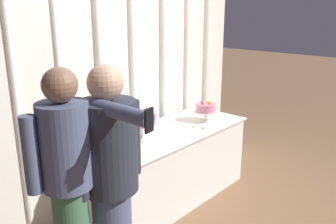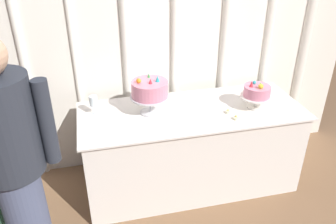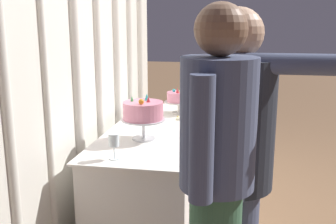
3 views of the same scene
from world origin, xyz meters
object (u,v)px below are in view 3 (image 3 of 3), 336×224
Objects in this scene: cake_table at (159,172)px; guest_man_pink_jacket at (233,174)px; cake_display_nearleft at (143,112)px; cake_display_nearright at (179,98)px; tealight_near_left at (191,119)px; tealight_far_left at (178,119)px; guest_girl_blue_dress at (218,190)px; wine_glass at (114,141)px.

cake_table is 1.12× the size of guest_man_pink_jacket.
cake_display_nearleft reaches higher than cake_table.
cake_display_nearleft is 1.22× the size of cake_display_nearright.
tealight_near_left is (0.28, -0.22, 0.38)m from cake_table.
guest_man_pink_jacket is at bearing -165.82° from tealight_near_left.
cake_display_nearleft is at bearing 35.42° from guest_man_pink_jacket.
guest_girl_blue_dress reaches higher than tealight_far_left.
cake_display_nearleft is at bearing 26.95° from guest_girl_blue_dress.
tealight_far_left is 1.02× the size of tealight_near_left.
cake_display_nearright reaches higher than tealight_near_left.
wine_glass is at bearing 171.60° from cake_table.
cake_display_nearleft is at bearing -9.95° from wine_glass.
cake_display_nearright is 0.29m from tealight_near_left.
cake_display_nearleft is 0.20× the size of guest_girl_blue_dress.
cake_table is at bearing -8.40° from wine_glass.
wine_glass is 0.10× the size of guest_man_pink_jacket.
wine_glass is (-0.42, 0.07, -0.08)m from cake_display_nearleft.
cake_display_nearright is at bearing -7.96° from cake_display_nearleft.
cake_display_nearright is (0.50, -0.08, 0.50)m from cake_table.
tealight_near_left is at bearing 14.18° from guest_man_pink_jacket.
cake_table is at bearing 141.77° from tealight_near_left.
guest_girl_blue_dress is (-1.75, -0.33, 0.16)m from tealight_near_left.
wine_glass is at bearing 42.29° from guest_girl_blue_dress.
tealight_near_left is at bearing -17.70° from wine_glass.
cake_table is 0.65m from cake_display_nearleft.
guest_man_pink_jacket reaches higher than tealight_far_left.
wine_glass reaches higher than cake_table.
tealight_far_left is (1.01, -0.22, -0.10)m from wine_glass.
cake_display_nearright is at bearing 16.71° from guest_man_pink_jacket.
cake_display_nearleft is at bearing 173.61° from cake_table.
cake_display_nearleft is 0.20× the size of guest_man_pink_jacket.
cake_display_nearright is 0.28m from tealight_far_left.
cake_display_nearleft is 1.09m from guest_man_pink_jacket.
guest_man_pink_jacket reaches higher than cake_display_nearright.
tealight_near_left is at bearing 10.59° from guest_girl_blue_dress.
cake_display_nearleft is 0.68m from tealight_near_left.
cake_table is 45.13× the size of tealight_near_left.
guest_girl_blue_dress reaches higher than wine_glass.
tealight_far_left is at bearing -172.66° from cake_display_nearright.
cake_table is 0.51m from tealight_near_left.
tealight_far_left is (-0.24, -0.03, -0.13)m from cake_display_nearright.
guest_girl_blue_dress is at bearing -159.73° from cake_table.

